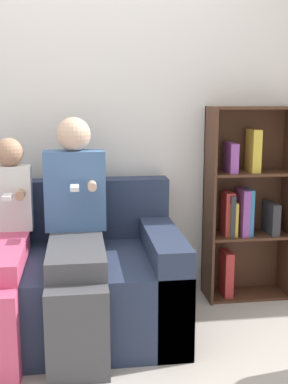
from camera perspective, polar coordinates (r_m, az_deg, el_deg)
ground_plane at (r=2.58m, az=-7.54°, el=-21.02°), size 14.00×14.00×0.00m
back_wall at (r=3.24m, az=-8.22°, el=9.28°), size 10.00×0.06×2.55m
couch at (r=2.97m, az=-14.77°, el=-10.63°), size 1.91×0.92×0.85m
adult_seated at (r=2.74m, az=-8.10°, el=-4.38°), size 0.37×0.88×1.26m
child_seated at (r=2.75m, az=-16.10°, el=-6.21°), size 0.24×0.89×1.14m
bookshelf at (r=3.37m, az=11.81°, el=-1.58°), size 0.58×0.27×1.32m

